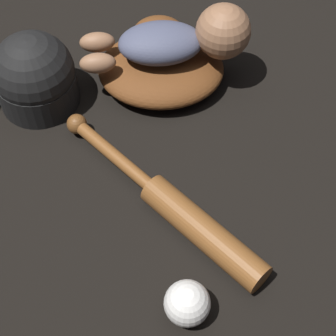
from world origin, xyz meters
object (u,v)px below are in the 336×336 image
object	(u,v)px
baby_figure	(184,38)
baseball_bat	(182,213)
baseball_glove	(160,63)
baseball_cap	(35,77)
baseball	(187,303)

from	to	relation	value
baby_figure	baseball_bat	distance (m)	0.38
baseball_glove	baseball_bat	distance (m)	0.39
baseball_glove	baseball_cap	size ratio (longest dim) A/B	1.19
baseball_bat	baseball_cap	bearing A→B (deg)	131.96
baseball_bat	baseball	xyz separation A→B (m)	(-0.00, -0.18, 0.01)
baby_figure	baseball_cap	size ratio (longest dim) A/B	1.50
baseball	baseball_cap	world-z (taller)	baseball_cap
baseball_bat	baseball_cap	distance (m)	0.44
baseball_cap	baseball_bat	bearing A→B (deg)	-48.04
baseball	baseball_cap	xyz separation A→B (m)	(-0.29, 0.51, 0.03)
baseball	baseball_bat	bearing A→B (deg)	89.04
baseball_glove	baseball	world-z (taller)	baseball
baseball_glove	baseball_cap	xyz separation A→B (m)	(-0.27, -0.06, 0.03)
baseball_glove	baseball	bearing A→B (deg)	-87.93
baseball	baseball_glove	bearing A→B (deg)	92.07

